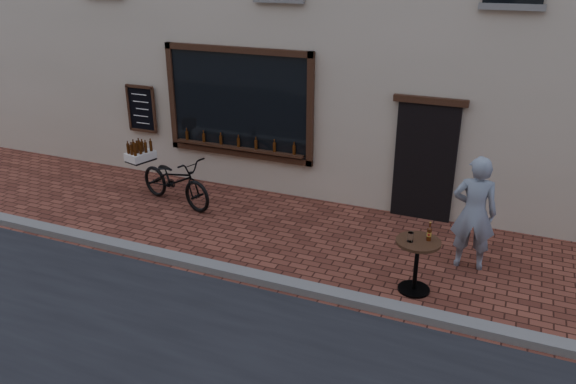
% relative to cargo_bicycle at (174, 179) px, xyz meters
% --- Properties ---
extents(ground, '(90.00, 90.00, 0.00)m').
position_rel_cargo_bicycle_xyz_m(ground, '(2.75, -2.22, -0.51)').
color(ground, '#53251A').
rests_on(ground, ground).
extents(kerb, '(90.00, 0.25, 0.12)m').
position_rel_cargo_bicycle_xyz_m(kerb, '(2.75, -2.02, -0.45)').
color(kerb, slate).
rests_on(kerb, ground).
extents(cargo_bicycle, '(2.28, 1.18, 1.07)m').
position_rel_cargo_bicycle_xyz_m(cargo_bicycle, '(0.00, 0.00, 0.00)').
color(cargo_bicycle, black).
rests_on(cargo_bicycle, ground).
extents(bistro_table, '(0.64, 0.64, 1.11)m').
position_rel_cargo_bicycle_xyz_m(bistro_table, '(5.06, -1.35, 0.08)').
color(bistro_table, black).
rests_on(bistro_table, ground).
extents(pedestrian, '(0.71, 0.50, 1.85)m').
position_rel_cargo_bicycle_xyz_m(pedestrian, '(5.70, -0.30, 0.42)').
color(pedestrian, gray).
rests_on(pedestrian, ground).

